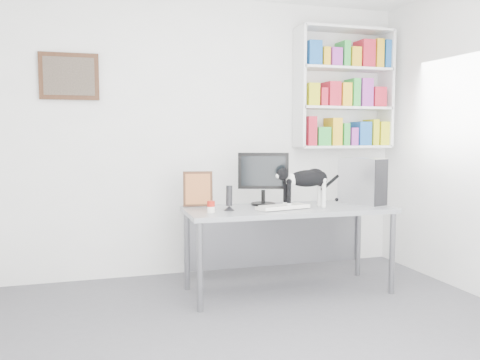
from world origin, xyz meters
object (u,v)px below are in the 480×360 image
(monitor, at_px, (263,178))
(leaning_print, at_px, (198,188))
(desk, at_px, (288,250))
(keyboard, at_px, (283,207))
(bookshelf, at_px, (344,88))
(speaker, at_px, (229,198))
(soup_can, at_px, (211,207))
(cat, at_px, (306,188))
(pc_tower, at_px, (362,181))

(monitor, distance_m, leaning_print, 0.59)
(desk, height_order, keyboard, keyboard)
(bookshelf, relative_size, speaker, 5.73)
(bookshelf, bearing_deg, soup_can, -153.61)
(speaker, relative_size, cat, 0.39)
(leaning_print, bearing_deg, soup_can, -74.52)
(pc_tower, bearing_deg, desk, 161.04)
(soup_can, distance_m, cat, 0.85)
(bookshelf, bearing_deg, leaning_print, -165.42)
(speaker, xyz_separation_m, soup_can, (-0.17, -0.07, -0.06))
(leaning_print, bearing_deg, speaker, -45.84)
(speaker, height_order, leaning_print, leaning_print)
(bookshelf, xyz_separation_m, desk, (-0.90, -0.72, -1.48))
(pc_tower, relative_size, cat, 0.75)
(monitor, bearing_deg, cat, -22.86)
(bookshelf, bearing_deg, keyboard, -141.18)
(pc_tower, bearing_deg, monitor, 147.68)
(speaker, bearing_deg, soup_can, -137.97)
(keyboard, bearing_deg, pc_tower, -5.61)
(speaker, bearing_deg, monitor, 51.56)
(pc_tower, distance_m, soup_can, 1.45)
(cat, bearing_deg, bookshelf, 38.80)
(speaker, height_order, cat, cat)
(cat, bearing_deg, desk, 145.35)
(desk, distance_m, speaker, 0.72)
(keyboard, xyz_separation_m, cat, (0.22, 0.00, 0.15))
(bookshelf, height_order, soup_can, bookshelf)
(pc_tower, bearing_deg, cat, 168.06)
(soup_can, xyz_separation_m, cat, (0.84, 0.01, 0.13))
(desk, bearing_deg, bookshelf, 39.72)
(keyboard, relative_size, speaker, 2.07)
(pc_tower, relative_size, soup_can, 4.47)
(bookshelf, xyz_separation_m, leaning_print, (-1.64, -0.43, -0.94))
(desk, height_order, speaker, speaker)
(soup_can, bearing_deg, leaning_print, 94.30)
(monitor, relative_size, cat, 0.86)
(leaning_print, xyz_separation_m, cat, (0.87, -0.36, 0.01))
(bookshelf, xyz_separation_m, monitor, (-1.06, -0.51, -0.86))
(keyboard, bearing_deg, bookshelf, 26.72)
(leaning_print, xyz_separation_m, soup_can, (0.03, -0.37, -0.11))
(desk, xyz_separation_m, leaning_print, (-0.74, 0.29, 0.53))
(leaning_print, bearing_deg, monitor, 2.74)
(pc_tower, height_order, cat, pc_tower)
(monitor, bearing_deg, bookshelf, 45.93)
(bookshelf, xyz_separation_m, cat, (-0.77, -0.79, -0.93))
(bookshelf, relative_size, cat, 2.22)
(bookshelf, height_order, monitor, bookshelf)
(monitor, bearing_deg, soup_can, -132.27)
(bookshelf, height_order, cat, bookshelf)
(keyboard, distance_m, pc_tower, 0.84)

